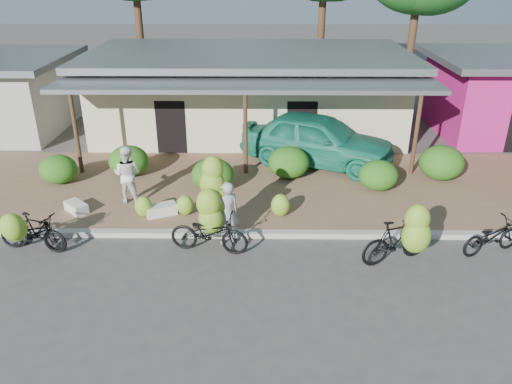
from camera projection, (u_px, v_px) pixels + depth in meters
ground at (238, 280)px, 11.51m from camera, size 100.00×100.00×0.00m
sidewalk at (245, 188)px, 16.01m from camera, size 60.00×6.00×0.12m
curb at (241, 234)px, 13.29m from camera, size 60.00×0.25×0.15m
shop_main at (249, 92)px, 20.68m from camera, size 13.00×8.50×3.35m
shop_pink at (502, 93)px, 20.65m from camera, size 6.00×6.00×3.25m
hedge_0 at (58, 169)px, 16.02m from camera, size 1.21×1.08×0.94m
hedge_1 at (129, 161)px, 16.57m from camera, size 1.32×1.19×1.03m
hedge_2 at (213, 175)px, 15.49m from camera, size 1.33×1.20×1.04m
hedge_3 at (289, 162)px, 16.42m from camera, size 1.35×1.21×1.05m
hedge_4 at (378, 175)px, 15.55m from camera, size 1.23×1.11×0.96m
hedge_5 at (441, 163)px, 16.27m from camera, size 1.46×1.31×1.14m
bike_far_left at (30, 232)px, 12.40m from camera, size 1.92×1.36×1.36m
bike_left at (33, 231)px, 12.44m from camera, size 1.67×1.32×1.27m
bike_center at (211, 216)px, 12.48m from camera, size 2.08×1.34×2.37m
bike_right at (402, 237)px, 11.76m from camera, size 1.96×1.49×1.82m
bike_far_right at (492, 237)px, 12.41m from camera, size 1.81×1.16×0.90m
loose_banana_a at (144, 207)px, 13.97m from camera, size 0.49×0.42×0.61m
loose_banana_b at (185, 205)px, 14.08m from camera, size 0.48×0.41×0.60m
loose_banana_c at (280, 205)px, 14.00m from camera, size 0.53×0.45×0.67m
sack_near at (161, 210)px, 14.14m from camera, size 0.94×0.71×0.30m
sack_far at (76, 207)px, 14.30m from camera, size 0.81×0.79×0.28m
vendor at (227, 213)px, 12.67m from camera, size 0.75×0.64×1.73m
bystander at (127, 174)px, 14.64m from camera, size 0.96×0.81×1.73m
teal_van at (317, 139)px, 17.39m from camera, size 5.71×4.09×1.80m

